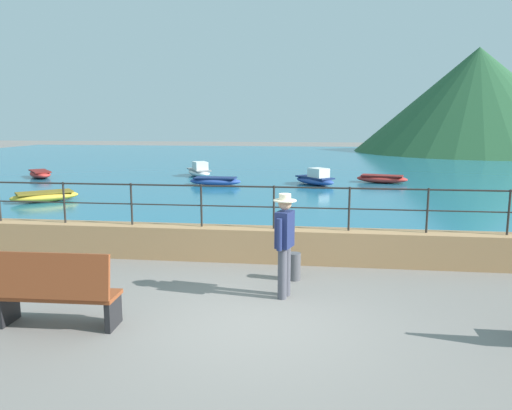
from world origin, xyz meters
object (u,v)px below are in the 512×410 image
at_px(boat_2, 315,179).
at_px(boat_5, 382,179).
at_px(person_walking, 285,240).
at_px(bollard, 294,266).
at_px(boat_3, 40,174).
at_px(boat_4, 45,196).
at_px(boat_1, 199,171).
at_px(boat_6, 215,181).
at_px(bench_main, 55,290).

xyz_separation_m(boat_2, boat_5, (3.04, 1.08, -0.07)).
xyz_separation_m(person_walking, boat_5, (3.40, 15.38, -0.72)).
bearing_deg(boat_2, bollard, -91.05).
relative_size(bollard, boat_2, 0.22).
bearing_deg(person_walking, boat_3, 131.21).
relative_size(boat_4, boat_5, 0.95).
xyz_separation_m(boat_1, boat_3, (-7.79, -1.68, -0.07)).
bearing_deg(boat_3, boat_6, -10.82).
bearing_deg(bollard, boat_4, 141.14).
xyz_separation_m(bollard, boat_6, (-4.17, 12.61, 0.00)).
height_order(person_walking, boat_5, person_walking).
xyz_separation_m(bench_main, person_walking, (3.11, 1.67, 0.42)).
bearing_deg(person_walking, boat_1, 108.34).
relative_size(boat_3, boat_4, 1.00).
bearing_deg(person_walking, boat_6, 106.65).
bearing_deg(boat_6, boat_5, 13.85).
height_order(bench_main, boat_1, bench_main).
relative_size(boat_2, boat_4, 0.99).
xyz_separation_m(bollard, boat_5, (3.28, 14.45, 0.00)).
distance_m(person_walking, boat_5, 15.77).
xyz_separation_m(bench_main, boat_6, (-0.94, 15.21, -0.30)).
height_order(boat_1, boat_6, boat_1).
relative_size(boat_1, boat_3, 1.04).
bearing_deg(bollard, person_walking, -97.22).
height_order(bollard, boat_6, bollard).
distance_m(boat_3, boat_6, 9.55).
relative_size(person_walking, boat_6, 0.75).
bearing_deg(boat_5, person_walking, -102.47).
bearing_deg(bollard, boat_1, 109.70).
bearing_deg(boat_2, boat_5, 19.56).
distance_m(person_walking, boat_6, 14.15).
distance_m(bench_main, boat_2, 16.34).
xyz_separation_m(boat_3, boat_5, (16.83, 0.05, 0.00)).
distance_m(bollard, boat_3, 19.77).
distance_m(boat_1, boat_5, 9.19).
xyz_separation_m(boat_4, boat_5, (12.54, 6.98, 0.00)).
xyz_separation_m(bench_main, boat_3, (-10.31, 17.00, -0.30)).
bearing_deg(boat_2, boat_4, -148.14).
distance_m(boat_2, boat_5, 3.23).
bearing_deg(bollard, boat_3, 133.24).
relative_size(boat_2, boat_6, 1.00).
height_order(person_walking, boat_6, person_walking).
height_order(bollard, boat_1, boat_1).
bearing_deg(boat_6, bench_main, -86.47).
distance_m(bench_main, boat_1, 18.85).
bearing_deg(boat_3, boat_5, 0.16).
distance_m(person_walking, boat_2, 14.32).
height_order(bench_main, boat_5, bench_main).
height_order(boat_4, boat_6, same).
xyz_separation_m(bench_main, boat_2, (3.47, 15.97, -0.23)).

